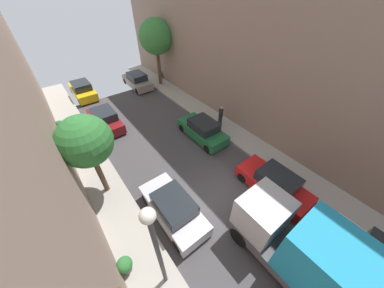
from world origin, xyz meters
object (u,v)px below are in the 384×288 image
Objects in this scene: parked_car_right_2 at (274,184)px; parked_car_left_1 at (173,208)px; street_tree_1 at (156,37)px; parked_car_left_2 at (105,119)px; parked_car_right_3 at (203,130)px; potted_plant_0 at (160,74)px; potted_plant_1 at (125,265)px; street_tree_0 at (85,142)px; lamp_post at (156,243)px; potted_plant_4 at (61,126)px; parked_car_right_4 at (137,81)px; delivery_truck at (321,266)px; pedestrian at (221,115)px; parked_car_right_1 at (381,264)px; parked_car_left_3 at (83,90)px.

parked_car_left_1 is at bearing 157.87° from parked_car_right_2.
parked_car_left_2 is at bearing -150.98° from street_tree_1.
parked_car_right_3 is 5.18× the size of potted_plant_0.
potted_plant_1 is at bearing -125.07° from street_tree_1.
lamp_post is (0.34, -5.97, -0.13)m from street_tree_0.
potted_plant_4 is at bearing 122.15° from parked_car_right_2.
street_tree_1 reaches higher than parked_car_left_1.
parked_car_right_2 is at bearing -90.00° from parked_car_right_4.
lamp_post reaches higher than potted_plant_4.
potted_plant_1 is (-8.43, -16.34, -0.08)m from parked_car_right_4.
parked_car_right_4 is 21.38m from delivery_truck.
delivery_truck is 10.89m from street_tree_0.
pedestrian is 1.67× the size of potted_plant_4.
parked_car_right_4 is at bearing -174.87° from potted_plant_0.
parked_car_left_2 is 7.58m from parked_car_right_4.
parked_car_right_1 is at bearing -37.39° from potted_plant_1.
street_tree_0 is at bearing 93.26° from lamp_post.
parked_car_right_2 reaches higher than potted_plant_0.
potted_plant_1 is at bearing -99.70° from street_tree_0.
street_tree_0 is at bearing -176.62° from parked_car_right_3.
parked_car_left_2 is 16.13m from delivery_truck.
parked_car_left_2 is 12.84m from lamp_post.
parked_car_right_1 is at bearing -65.57° from potted_plant_4.
parked_car_right_1 is 12.05m from pedestrian.
parked_car_right_1 is 11.55m from parked_car_right_3.
parked_car_right_4 is 3.10m from potted_plant_0.
parked_car_left_3 is at bearing 173.32° from potted_plant_0.
pedestrian is 0.32× the size of lamp_post.
parked_car_right_4 is at bearing 90.00° from parked_car_right_2.
potted_plant_4 is (-5.78, 17.05, -1.07)m from delivery_truck.
potted_plant_4 reaches higher than potted_plant_1.
parked_car_right_1 is at bearing -90.00° from parked_car_right_2.
potted_plant_1 is 12.21m from potted_plant_4.
potted_plant_0 is (8.48, -0.99, -0.12)m from parked_car_left_3.
parked_car_right_3 reaches higher than potted_plant_4.
parked_car_left_2 is at bearing 74.61° from potted_plant_1.
pedestrian is at bearing 4.40° from street_tree_0.
delivery_truck is (-2.70, 1.60, 1.07)m from parked_car_right_1.
potted_plant_4 is at bearing 105.24° from parked_car_left_1.
parked_car_left_1 is at bearing -109.30° from parked_car_right_4.
parked_car_right_1 is 22.79m from parked_car_right_4.
potted_plant_0 is at bearing 5.13° from parked_car_right_4.
parked_car_right_4 is 18.39m from potted_plant_1.
street_tree_1 is (7.70, -2.32, 4.21)m from parked_car_left_3.
parked_car_right_1 is at bearing -55.45° from street_tree_0.
parked_car_left_1 is 16.85m from street_tree_1.
potted_plant_0 is at bearing 85.22° from pedestrian.
street_tree_1 is (0.16, 9.90, 3.86)m from pedestrian.
lamp_post is at bearing -98.75° from parked_car_left_2.
parked_car_right_1 is 13.82m from street_tree_0.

